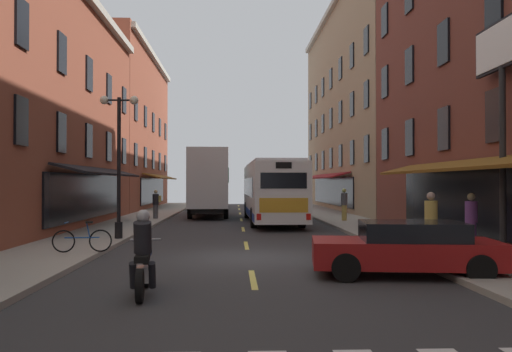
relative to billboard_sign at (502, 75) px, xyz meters
name	(u,v)px	position (x,y,z in m)	size (l,w,h in m)	color
ground_plane	(249,259)	(-7.05, 1.06, -5.24)	(34.80, 80.00, 0.10)	#333335
lane_centre_dashes	(249,259)	(-7.05, 0.81, -5.18)	(0.14, 73.90, 0.01)	#DBCC4C
sidewalk_left	(44,256)	(-12.95, 1.06, -5.12)	(3.00, 80.00, 0.14)	#A39E93
sidewalk_right	(447,254)	(-1.15, 1.06, -5.12)	(3.00, 80.00, 0.14)	#A39E93
billboard_sign	(502,75)	(0.00, 0.00, 0.00)	(0.40, 2.99, 6.61)	black
transit_bus	(271,191)	(-5.42, 14.64, -3.45)	(2.82, 11.85, 3.32)	white
box_truck	(209,183)	(-9.11, 19.55, -3.01)	(2.65, 8.09, 4.27)	#B21E19
sedan_near	(407,248)	(-3.44, -2.18, -4.53)	(4.47, 2.42, 1.27)	maroon
sedan_mid	(212,201)	(-9.31, 29.23, -4.49)	(2.02, 4.65, 1.37)	silver
motorcycle_rider	(143,259)	(-9.24, -4.03, -4.48)	(0.63, 2.07, 1.66)	black
bicycle_near	(82,240)	(-11.95, 1.39, -4.69)	(1.71, 0.48, 0.91)	black
pedestrian_near	(156,203)	(-12.00, 16.37, -4.18)	(0.52, 0.36, 1.65)	#4C4C51
pedestrian_mid	(431,222)	(-1.83, 0.55, -4.13)	(0.36, 0.36, 1.78)	navy
pedestrian_far	(344,204)	(-1.46, 14.26, -4.15)	(0.36, 0.36, 1.74)	#B29947
pedestrian_rear	(471,221)	(-0.32, 1.27, -4.15)	(0.36, 0.36, 1.74)	#66387F
street_lamp_twin	(119,159)	(-11.74, 5.29, -2.13)	(1.42, 0.32, 5.27)	black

